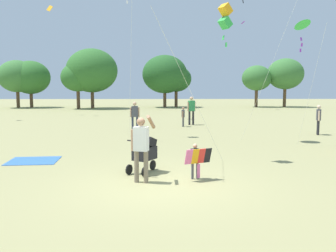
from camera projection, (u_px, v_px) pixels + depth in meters
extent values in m
plane|color=#938E5B|center=(160.00, 184.00, 8.84)|extent=(120.00, 120.00, 0.00)
cylinder|color=brown|center=(18.00, 100.00, 40.27)|extent=(0.36, 0.36, 1.85)
ellipsoid|color=#387033|center=(17.00, 76.00, 39.98)|extent=(4.21, 3.79, 3.58)
cylinder|color=brown|center=(31.00, 100.00, 40.63)|extent=(0.36, 0.36, 1.66)
ellipsoid|color=#2D6628|center=(30.00, 77.00, 40.35)|extent=(4.40, 3.96, 3.74)
cylinder|color=brown|center=(78.00, 100.00, 38.35)|extent=(0.36, 0.36, 1.95)
ellipsoid|color=#2D6628|center=(78.00, 77.00, 38.08)|extent=(3.60, 3.24, 3.06)
cylinder|color=brown|center=(92.00, 100.00, 38.84)|extent=(0.36, 0.36, 1.89)
ellipsoid|color=#2D6628|center=(92.00, 71.00, 38.49)|extent=(5.54, 4.98, 4.71)
cylinder|color=brown|center=(165.00, 100.00, 41.12)|extent=(0.36, 0.36, 1.74)
ellipsoid|color=#235623|center=(165.00, 74.00, 40.79)|extent=(5.12, 4.61, 4.35)
cylinder|color=brown|center=(176.00, 99.00, 41.62)|extent=(0.36, 0.36, 1.88)
ellipsoid|color=#235623|center=(176.00, 79.00, 41.36)|extent=(3.53, 3.18, 3.00)
cylinder|color=brown|center=(256.00, 98.00, 41.70)|extent=(0.36, 0.36, 2.01)
ellipsoid|color=#387033|center=(257.00, 78.00, 41.43)|extent=(3.43, 3.08, 2.91)
cylinder|color=brown|center=(285.00, 98.00, 41.72)|extent=(0.36, 0.36, 2.17)
ellipsoid|color=#387033|center=(285.00, 74.00, 41.41)|extent=(4.20, 3.78, 3.57)
cylinder|color=#4C4C51|center=(197.00, 170.00, 9.35)|extent=(0.07, 0.07, 0.46)
cylinder|color=#4C4C51|center=(192.00, 170.00, 9.30)|extent=(0.07, 0.07, 0.46)
cube|color=black|center=(195.00, 155.00, 9.28)|extent=(0.23, 0.19, 0.34)
cylinder|color=tan|center=(199.00, 156.00, 9.33)|extent=(0.05, 0.05, 0.30)
cylinder|color=tan|center=(191.00, 156.00, 9.23)|extent=(0.05, 0.05, 0.30)
sphere|color=tan|center=(195.00, 146.00, 9.25)|extent=(0.12, 0.12, 0.12)
cube|color=black|center=(208.00, 155.00, 9.22)|extent=(0.22, 0.20, 0.39)
cube|color=red|center=(201.00, 156.00, 9.15)|extent=(0.22, 0.20, 0.39)
cube|color=#F4A319|center=(195.00, 156.00, 9.08)|extent=(0.22, 0.20, 0.39)
cube|color=pink|center=(189.00, 157.00, 9.01)|extent=(0.22, 0.20, 0.39)
cube|color=pink|center=(199.00, 171.00, 9.14)|extent=(0.08, 0.04, 0.36)
cylinder|color=#7F705B|center=(137.00, 166.00, 8.97)|extent=(0.12, 0.12, 0.81)
cylinder|color=#7F705B|center=(146.00, 167.00, 8.91)|extent=(0.12, 0.12, 0.81)
cube|color=silver|center=(141.00, 139.00, 8.86)|extent=(0.40, 0.31, 0.61)
cylinder|color=#A37556|center=(133.00, 140.00, 8.93)|extent=(0.09, 0.09, 0.54)
cylinder|color=#A37556|center=(151.00, 122.00, 8.89)|extent=(0.22, 0.50, 0.38)
sphere|color=#A37556|center=(141.00, 122.00, 8.82)|extent=(0.21, 0.21, 0.21)
cylinder|color=black|center=(153.00, 165.00, 10.34)|extent=(0.18, 0.26, 0.28)
cylinder|color=black|center=(129.00, 169.00, 9.78)|extent=(0.18, 0.26, 0.28)
cylinder|color=black|center=(145.00, 172.00, 9.52)|extent=(0.18, 0.26, 0.28)
cube|color=black|center=(145.00, 153.00, 9.93)|extent=(0.71, 0.78, 0.36)
cube|color=black|center=(147.00, 142.00, 10.01)|extent=(0.57, 0.57, 0.35)
cylinder|color=black|center=(135.00, 141.00, 9.49)|extent=(0.43, 0.28, 0.04)
cube|color=#F4A319|center=(225.00, 10.00, 11.08)|extent=(0.49, 0.46, 0.39)
cube|color=green|center=(225.00, 23.00, 11.12)|extent=(0.49, 0.46, 0.39)
cube|color=green|center=(223.00, 38.00, 11.21)|extent=(0.07, 0.09, 0.14)
cube|color=green|center=(226.00, 45.00, 11.19)|extent=(0.05, 0.07, 0.14)
cylinder|color=silver|center=(192.00, 94.00, 10.13)|extent=(2.26, 2.46, 4.37)
cube|color=white|center=(127.00, 2.00, 16.57)|extent=(0.09, 0.07, 0.14)
cylinder|color=silver|center=(131.00, 59.00, 15.25)|extent=(0.53, 3.28, 7.16)
cube|color=black|center=(243.00, 2.00, 15.16)|extent=(0.08, 0.09, 0.14)
cylinder|color=silver|center=(273.00, 61.00, 14.64)|extent=(2.14, 1.58, 6.87)
cone|color=green|center=(302.00, 24.00, 14.23)|extent=(0.82, 0.78, 0.37)
cube|color=purple|center=(301.00, 39.00, 14.29)|extent=(0.09, 0.07, 0.14)
cube|color=purple|center=(302.00, 45.00, 14.33)|extent=(0.09, 0.06, 0.14)
cube|color=purple|center=(300.00, 50.00, 14.38)|extent=(0.08, 0.04, 0.14)
cylinder|color=silver|center=(311.00, 88.00, 13.76)|extent=(0.31, 1.52, 4.69)
cube|color=purple|center=(243.00, 22.00, 36.27)|extent=(0.44, 0.50, 0.31)
cube|color=#F4A319|center=(50.00, 8.00, 28.69)|extent=(0.58, 0.32, 0.55)
cylinder|color=#4C4C51|center=(183.00, 122.00, 21.29)|extent=(0.08, 0.08, 0.58)
cylinder|color=#4C4C51|center=(183.00, 122.00, 21.47)|extent=(0.08, 0.08, 0.58)
cube|color=#4C4C56|center=(183.00, 113.00, 21.32)|extent=(0.20, 0.28, 0.43)
cylinder|color=#A37556|center=(183.00, 114.00, 21.17)|extent=(0.06, 0.06, 0.39)
cylinder|color=#A37556|center=(184.00, 114.00, 21.48)|extent=(0.06, 0.06, 0.39)
sphere|color=#A37556|center=(183.00, 108.00, 21.29)|extent=(0.15, 0.15, 0.15)
cylinder|color=#33384C|center=(133.00, 124.00, 19.14)|extent=(0.11, 0.11, 0.78)
cylinder|color=#33384C|center=(137.00, 124.00, 19.16)|extent=(0.11, 0.11, 0.78)
cube|color=#4C4C56|center=(135.00, 111.00, 19.08)|extent=(0.35, 0.23, 0.59)
cylinder|color=tan|center=(131.00, 112.00, 19.07)|extent=(0.08, 0.08, 0.52)
cylinder|color=tan|center=(139.00, 112.00, 19.10)|extent=(0.08, 0.08, 0.52)
sphere|color=tan|center=(135.00, 104.00, 19.03)|extent=(0.20, 0.20, 0.20)
cylinder|color=#232328|center=(318.00, 127.00, 17.91)|extent=(0.11, 0.11, 0.73)
cylinder|color=#232328|center=(318.00, 128.00, 17.69)|extent=(0.11, 0.11, 0.73)
cube|color=#4C4C56|center=(319.00, 115.00, 17.73)|extent=(0.29, 0.36, 0.55)
cylinder|color=beige|center=(318.00, 115.00, 17.93)|extent=(0.08, 0.08, 0.49)
cylinder|color=beige|center=(319.00, 116.00, 17.55)|extent=(0.08, 0.08, 0.49)
sphere|color=beige|center=(319.00, 107.00, 17.69)|extent=(0.19, 0.19, 0.19)
cylinder|color=#232328|center=(189.00, 118.00, 22.35)|extent=(0.13, 0.13, 0.87)
cylinder|color=#232328|center=(193.00, 118.00, 22.47)|extent=(0.13, 0.13, 0.87)
cube|color=#2D8C4C|center=(191.00, 106.00, 22.33)|extent=(0.45, 0.38, 0.65)
cylinder|color=tan|center=(188.00, 107.00, 22.23)|extent=(0.09, 0.09, 0.58)
cylinder|color=tan|center=(195.00, 106.00, 22.44)|extent=(0.09, 0.09, 0.58)
sphere|color=tan|center=(191.00, 98.00, 22.28)|extent=(0.23, 0.23, 0.23)
cube|color=#3366B2|center=(34.00, 161.00, 11.57)|extent=(1.65, 1.43, 0.02)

